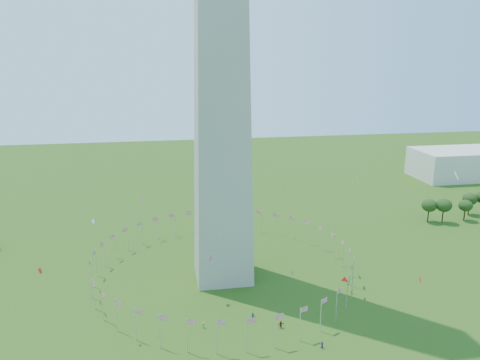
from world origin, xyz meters
name	(u,v)px	position (x,y,z in m)	size (l,w,h in m)	color
flag_ring	(223,263)	(0.00, 50.00, 4.50)	(80.24, 80.24, 9.00)	silver
gov_building_east_a	(459,164)	(150.00, 150.00, 8.00)	(50.00, 30.00, 16.00)	beige
kites_aloft	(283,244)	(12.23, 24.64, 20.55)	(112.92, 69.72, 41.15)	red
tree_line_east	(473,208)	(112.92, 85.44, 4.85)	(53.08, 15.50, 10.51)	#264717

